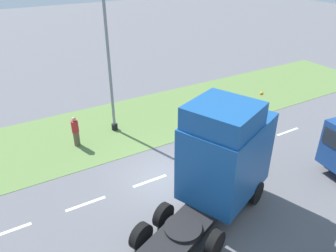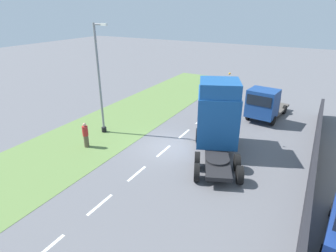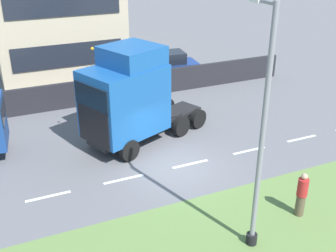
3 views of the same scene
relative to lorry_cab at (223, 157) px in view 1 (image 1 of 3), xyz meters
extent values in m
plane|color=slate|center=(-3.00, -1.15, -2.47)|extent=(120.00, 120.00, 0.00)
cube|color=#607F42|center=(-9.00, -1.15, -2.46)|extent=(7.00, 44.00, 0.01)
cube|color=white|center=(-3.00, -8.25, -2.47)|extent=(0.16, 1.80, 0.00)
cube|color=white|center=(-3.00, -5.05, -2.47)|extent=(0.16, 1.80, 0.00)
cube|color=white|center=(-3.00, -1.85, -2.47)|extent=(0.16, 1.80, 0.00)
cube|color=white|center=(-3.00, 1.35, -2.47)|extent=(0.16, 1.80, 0.00)
cube|color=white|center=(-3.00, 4.55, -2.47)|extent=(0.16, 1.80, 0.00)
cube|color=white|center=(-3.00, 7.75, -2.47)|extent=(0.16, 1.80, 0.00)
cube|color=black|center=(0.48, -1.17, -1.80)|extent=(3.88, 6.80, 0.24)
cube|color=#195199|center=(-0.10, 0.24, -0.06)|extent=(3.78, 4.42, 3.24)
cube|color=black|center=(-0.82, 1.99, -0.78)|extent=(2.03, 0.88, 1.81)
cube|color=black|center=(-0.82, 1.99, 0.65)|extent=(2.15, 0.93, 1.04)
cube|color=#195199|center=(0.11, -0.28, 2.00)|extent=(3.17, 3.16, 0.90)
sphere|color=orange|center=(0.13, 1.54, 2.52)|extent=(0.14, 0.14, 0.14)
cylinder|color=black|center=(1.06, -2.58, -1.62)|extent=(1.84, 1.84, 0.12)
cylinder|color=black|center=(-1.51, 0.57, -1.95)|extent=(0.69, 1.08, 1.04)
cylinder|color=black|center=(0.67, 1.47, -1.95)|extent=(0.69, 1.08, 1.04)
cylinder|color=black|center=(-0.16, -2.72, -1.95)|extent=(0.69, 1.08, 1.04)
cylinder|color=black|center=(2.02, -1.82, -1.95)|extent=(0.69, 1.08, 1.04)
cylinder|color=black|center=(0.36, -3.97, -1.95)|extent=(0.69, 1.08, 1.04)
cylinder|color=black|center=(0.58, 6.71, -2.07)|extent=(0.34, 0.82, 0.80)
cylinder|color=black|center=(-8.66, -1.34, -2.27)|extent=(0.37, 0.37, 0.40)
cylinder|color=gray|center=(-8.66, -1.34, 1.57)|extent=(0.17, 0.17, 8.08)
cylinder|color=brown|center=(-8.03, -3.89, -2.03)|extent=(0.34, 0.34, 0.87)
cylinder|color=#B22626|center=(-8.03, -3.89, -1.25)|extent=(0.39, 0.39, 0.69)
sphere|color=tan|center=(-8.03, -3.89, -0.79)|extent=(0.24, 0.24, 0.24)
camera|label=1|loc=(8.38, -7.55, 7.43)|focal=35.00mm
camera|label=2|loc=(5.41, -16.51, 6.60)|focal=30.00mm
camera|label=3|loc=(-17.87, 5.85, 7.29)|focal=45.00mm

